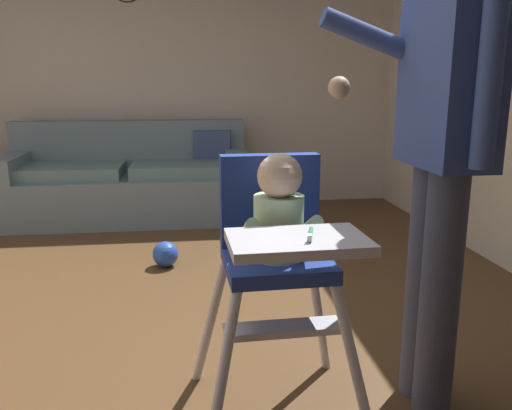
# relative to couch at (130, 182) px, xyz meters

# --- Properties ---
(ground) EXTENTS (6.09, 7.34, 0.10)m
(ground) POSITION_rel_couch_xyz_m (0.33, -2.38, -0.38)
(ground) COLOR #543820
(wall_far) EXTENTS (5.29, 0.06, 2.66)m
(wall_far) POSITION_rel_couch_xyz_m (0.33, 0.52, 1.00)
(wall_far) COLOR beige
(wall_far) RESTS_ON ground
(couch) EXTENTS (2.14, 0.86, 0.86)m
(couch) POSITION_rel_couch_xyz_m (0.00, 0.00, 0.00)
(couch) COLOR slate
(couch) RESTS_ON ground
(high_chair) EXTENTS (0.63, 0.74, 0.98)m
(high_chair) POSITION_rel_couch_xyz_m (0.82, -3.06, 0.35)
(high_chair) COLOR silver
(high_chair) RESTS_ON ground
(adult_standing) EXTENTS (0.51, 0.49, 1.67)m
(adult_standing) POSITION_rel_couch_xyz_m (1.39, -3.06, 0.62)
(adult_standing) COLOR #404356
(adult_standing) RESTS_ON ground
(toy_ball) EXTENTS (0.17, 0.17, 0.17)m
(toy_ball) POSITION_rel_couch_xyz_m (0.35, -1.38, -0.24)
(toy_ball) COLOR #284CB7
(toy_ball) RESTS_ON ground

